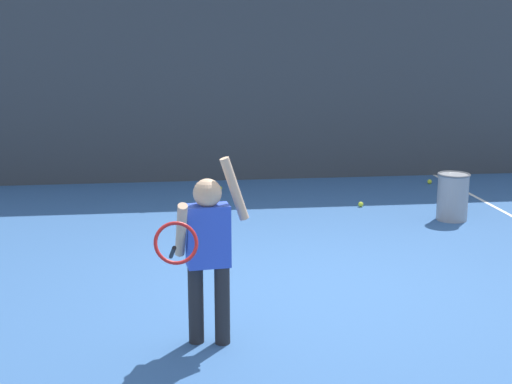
{
  "coord_description": "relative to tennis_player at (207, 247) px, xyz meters",
  "views": [
    {
      "loc": [
        -1.21,
        -5.83,
        2.18
      ],
      "look_at": [
        -0.48,
        0.08,
        0.85
      ],
      "focal_mm": 50.11,
      "sensor_mm": 36.0,
      "label": 1
    }
  ],
  "objects": [
    {
      "name": "tennis_player",
      "position": [
        0.0,
        0.0,
        0.0
      ],
      "size": [
        0.67,
        0.62,
        1.35
      ],
      "rotation": [
        0.0,
        0.0,
        0.11
      ],
      "color": "#232326",
      "rests_on": "ground"
    },
    {
      "name": "back_fence_windscreen",
      "position": [
        0.96,
        5.81,
        1.05
      ],
      "size": [
        11.09,
        0.08,
        3.56
      ],
      "primitive_type": "cube",
      "color": "#383D42",
      "rests_on": "ground"
    },
    {
      "name": "ball_hopper",
      "position": [
        3.08,
        3.12,
        -0.44
      ],
      "size": [
        0.38,
        0.38,
        0.56
      ],
      "color": "gray",
      "rests_on": "ground"
    },
    {
      "name": "ground_plane",
      "position": [
        0.96,
        1.06,
        -0.73
      ],
      "size": [
        20.0,
        20.0,
        0.0
      ],
      "primitive_type": "plane",
      "color": "#335B93"
    },
    {
      "name": "tennis_ball_0",
      "position": [
        2.18,
        3.87,
        -0.69
      ],
      "size": [
        0.07,
        0.07,
        0.07
      ],
      "primitive_type": "sphere",
      "color": "#CCE033",
      "rests_on": "ground"
    },
    {
      "name": "fence_post_1",
      "position": [
        0.96,
        5.87,
        1.13
      ],
      "size": [
        0.09,
        0.09,
        3.71
      ],
      "primitive_type": "cylinder",
      "color": "slate",
      "rests_on": "ground"
    },
    {
      "name": "tennis_ball_4",
      "position": [
        3.57,
        5.13,
        -0.69
      ],
      "size": [
        0.07,
        0.07,
        0.07
      ],
      "primitive_type": "sphere",
      "color": "#CCE033",
      "rests_on": "ground"
    },
    {
      "name": "tennis_ball_2",
      "position": [
        0.46,
        5.06,
        -0.69
      ],
      "size": [
        0.07,
        0.07,
        0.07
      ],
      "primitive_type": "sphere",
      "color": "#CCE033",
      "rests_on": "ground"
    }
  ]
}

